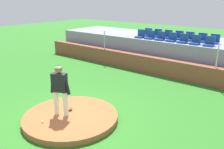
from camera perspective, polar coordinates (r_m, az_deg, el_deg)
name	(u,v)px	position (r m, az deg, el deg)	size (l,w,h in m)	color
ground_plane	(71,120)	(8.62, -9.83, -10.68)	(60.00, 60.00, 0.00)	#2B7223
pitchers_mound	(71,117)	(8.58, -9.87, -10.09)	(3.30, 3.30, 0.20)	#A05B32
pitcher	(60,87)	(8.17, -12.46, -2.86)	(0.73, 0.43, 1.81)	white
baseball	(42,122)	(8.22, -16.38, -10.81)	(0.07, 0.07, 0.07)	white
fielding_glove	(69,109)	(8.80, -10.39, -8.22)	(0.30, 0.20, 0.11)	brown
brick_barrier	(161,67)	(13.34, 11.63, 1.82)	(17.95, 0.40, 0.94)	brown
fence_post_left	(104,40)	(15.35, -1.84, 8.31)	(0.06, 0.06, 1.16)	silver
fence_post_right	(217,56)	(12.10, 24.02, 4.13)	(0.06, 0.06, 1.16)	silver
bleacher_platform	(180,52)	(15.39, 15.96, 5.14)	(17.09, 3.71, 1.73)	gray
stadium_chair_0	(140,35)	(15.01, 6.83, 9.37)	(0.48, 0.44, 0.50)	navy
stadium_chair_1	(150,36)	(14.66, 9.15, 9.06)	(0.48, 0.44, 0.50)	navy
stadium_chair_2	(160,37)	(14.32, 11.57, 8.72)	(0.48, 0.44, 0.50)	navy
stadium_chair_3	(172,39)	(14.03, 14.14, 8.36)	(0.48, 0.44, 0.50)	navy
stadium_chair_4	(183,40)	(13.71, 16.73, 7.93)	(0.48, 0.44, 0.50)	navy
stadium_chair_5	(195,41)	(13.49, 19.40, 7.52)	(0.48, 0.44, 0.50)	navy
stadium_chair_6	(209,43)	(13.25, 22.35, 7.02)	(0.48, 0.44, 0.50)	navy
stadium_chair_7	(148,34)	(15.74, 8.56, 9.69)	(0.48, 0.44, 0.50)	navy
stadium_chair_8	(157,35)	(15.43, 10.85, 9.41)	(0.48, 0.44, 0.50)	navy
stadium_chair_9	(168,36)	(15.07, 13.23, 9.05)	(0.48, 0.44, 0.50)	navy
stadium_chair_10	(179,37)	(14.83, 15.71, 8.73)	(0.48, 0.44, 0.50)	navy
stadium_chair_11	(189,38)	(14.56, 18.07, 8.35)	(0.48, 0.44, 0.50)	navy
stadium_chair_12	(202,39)	(14.31, 20.80, 7.92)	(0.48, 0.44, 0.50)	navy
stadium_chair_13	(214,41)	(14.14, 23.39, 7.50)	(0.48, 0.44, 0.50)	navy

